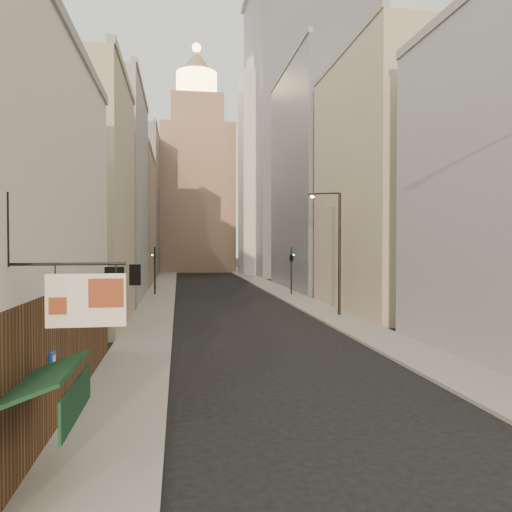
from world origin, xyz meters
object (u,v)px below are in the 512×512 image
Objects in this scene: clock_tower at (197,182)px; traffic_light_left at (155,263)px; white_tower at (264,168)px; traffic_light_right at (291,258)px; streetlamp_mid at (336,246)px.

clock_tower reaches higher than traffic_light_left.
white_tower reaches higher than traffic_light_right.
traffic_light_left is at bearing 151.18° from streetlamp_mid.
white_tower is at bearing 108.46° from streetlamp_mid.
traffic_light_right is (13.90, -1.99, 0.43)m from traffic_light_left.
white_tower is at bearing -51.84° from clock_tower.
white_tower reaches higher than traffic_light_left.
traffic_light_left is at bearing -97.26° from clock_tower.
clock_tower is at bearing -119.26° from traffic_light_left.
streetlamp_mid is 1.82× the size of traffic_light_right.
white_tower reaches higher than streetlamp_mid.
white_tower is 38.60m from traffic_light_right.
traffic_light_right is at bearing 111.80° from streetlamp_mid.
white_tower is 52.42m from streetlamp_mid.
white_tower is (11.00, -14.00, 0.97)m from clock_tower.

